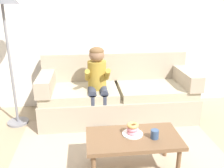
# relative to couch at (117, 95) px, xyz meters

# --- Properties ---
(ground) EXTENTS (10.00, 10.00, 0.00)m
(ground) POSITION_rel_couch_xyz_m (-0.11, -0.85, -0.34)
(ground) COLOR #9E896B
(wall_back) EXTENTS (8.00, 0.10, 2.80)m
(wall_back) POSITION_rel_couch_xyz_m (-0.11, 0.55, 1.06)
(wall_back) COLOR silver
(wall_back) RESTS_ON ground
(area_rug) EXTENTS (2.42, 1.99, 0.01)m
(area_rug) POSITION_rel_couch_xyz_m (-0.11, -1.10, -0.33)
(area_rug) COLOR tan
(area_rug) RESTS_ON ground
(couch) EXTENTS (2.24, 0.90, 0.93)m
(couch) POSITION_rel_couch_xyz_m (0.00, 0.00, 0.00)
(couch) COLOR tan
(couch) RESTS_ON ground
(coffee_table) EXTENTS (0.95, 0.51, 0.40)m
(coffee_table) POSITION_rel_couch_xyz_m (-0.02, -1.32, 0.02)
(coffee_table) COLOR brown
(coffee_table) RESTS_ON ground
(person_child) EXTENTS (0.34, 0.58, 1.10)m
(person_child) POSITION_rel_couch_xyz_m (-0.31, -0.21, 0.33)
(person_child) COLOR olive
(person_child) RESTS_ON ground
(plate) EXTENTS (0.21, 0.21, 0.01)m
(plate) POSITION_rel_couch_xyz_m (-0.02, -1.28, 0.07)
(plate) COLOR white
(plate) RESTS_ON coffee_table
(donut) EXTENTS (0.12, 0.12, 0.04)m
(donut) POSITION_rel_couch_xyz_m (-0.02, -1.28, 0.09)
(donut) COLOR pink
(donut) RESTS_ON plate
(donut_second) EXTENTS (0.16, 0.16, 0.04)m
(donut_second) POSITION_rel_couch_xyz_m (-0.02, -1.28, 0.13)
(donut_second) COLOR pink
(donut_second) RESTS_ON donut
(donut_third) EXTENTS (0.15, 0.15, 0.04)m
(donut_third) POSITION_rel_couch_xyz_m (-0.02, -1.28, 0.17)
(donut_third) COLOR tan
(donut_third) RESTS_ON donut_second
(mug) EXTENTS (0.08, 0.08, 0.09)m
(mug) POSITION_rel_couch_xyz_m (0.19, -1.38, 0.11)
(mug) COLOR #334C72
(mug) RESTS_ON coffee_table
(floor_lamp) EXTENTS (0.41, 0.41, 1.92)m
(floor_lamp) POSITION_rel_couch_xyz_m (-1.47, -0.10, 1.31)
(floor_lamp) COLOR slate
(floor_lamp) RESTS_ON ground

